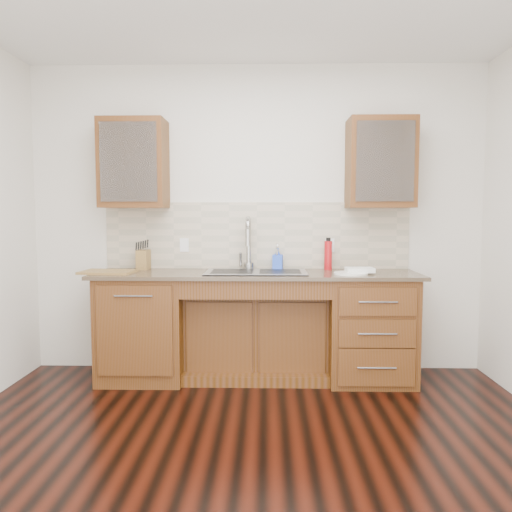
{
  "coord_description": "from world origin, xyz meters",
  "views": [
    {
      "loc": [
        0.09,
        -2.71,
        1.4
      ],
      "look_at": [
        0.0,
        1.4,
        1.05
      ],
      "focal_mm": 35.0,
      "sensor_mm": 36.0,
      "label": 1
    }
  ],
  "objects_px": {
    "plate": "(351,273)",
    "knife_block": "(143,260)",
    "soap_bottle": "(278,259)",
    "cutting_board": "(108,272)",
    "water_bottle": "(328,255)"
  },
  "relations": [
    {
      "from": "soap_bottle",
      "to": "water_bottle",
      "type": "distance_m",
      "value": 0.44
    },
    {
      "from": "knife_block",
      "to": "cutting_board",
      "type": "bearing_deg",
      "value": -127.2
    },
    {
      "from": "cutting_board",
      "to": "soap_bottle",
      "type": "bearing_deg",
      "value": 12.37
    },
    {
      "from": "soap_bottle",
      "to": "plate",
      "type": "xyz_separation_m",
      "value": [
        0.59,
        -0.36,
        -0.09
      ]
    },
    {
      "from": "soap_bottle",
      "to": "knife_block",
      "type": "bearing_deg",
      "value": -170.89
    },
    {
      "from": "knife_block",
      "to": "water_bottle",
      "type": "bearing_deg",
      "value": 2.22
    },
    {
      "from": "soap_bottle",
      "to": "cutting_board",
      "type": "distance_m",
      "value": 1.45
    },
    {
      "from": "water_bottle",
      "to": "plate",
      "type": "bearing_deg",
      "value": -66.16
    },
    {
      "from": "soap_bottle",
      "to": "plate",
      "type": "bearing_deg",
      "value": -23.85
    },
    {
      "from": "water_bottle",
      "to": "cutting_board",
      "type": "relative_size",
      "value": 0.59
    },
    {
      "from": "knife_block",
      "to": "cutting_board",
      "type": "height_order",
      "value": "knife_block"
    },
    {
      "from": "plate",
      "to": "knife_block",
      "type": "xyz_separation_m",
      "value": [
        -1.77,
        0.32,
        0.08
      ]
    },
    {
      "from": "knife_block",
      "to": "plate",
      "type": "bearing_deg",
      "value": -8.26
    },
    {
      "from": "plate",
      "to": "knife_block",
      "type": "relative_size",
      "value": 1.6
    },
    {
      "from": "soap_bottle",
      "to": "cutting_board",
      "type": "xyz_separation_m",
      "value": [
        -1.41,
        -0.31,
        -0.09
      ]
    }
  ]
}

